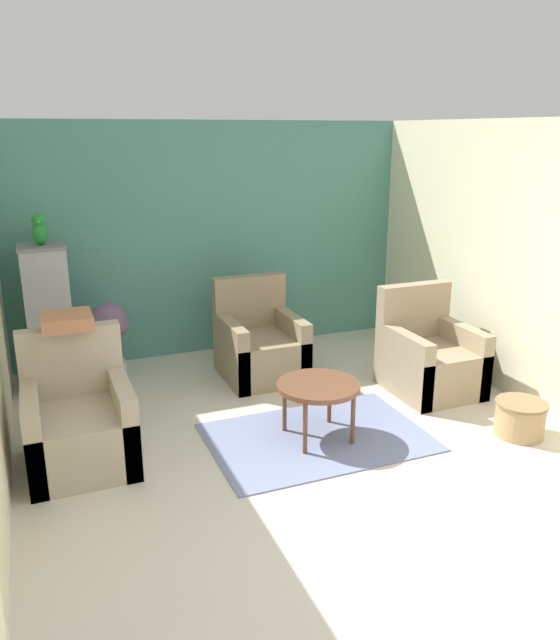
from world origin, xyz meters
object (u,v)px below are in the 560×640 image
wicker_basket (520,417)px  potted_plant (109,332)px  armchair_right (429,359)px  parrot (39,230)px  armchair_middle (260,347)px  coffee_table (318,389)px  birdcage (50,320)px  armchair_left (79,425)px

wicker_basket → potted_plant: bearing=140.1°
armchair_right → parrot: parrot is taller
armchair_middle → potted_plant: bearing=162.6°
coffee_table → birdcage: bearing=134.8°
armchair_right → potted_plant: bearing=153.7°
coffee_table → parrot: bearing=134.8°
armchair_left → armchair_right: (3.17, 0.18, 0.00)m
coffee_table → potted_plant: (-1.36, 1.86, 0.07)m
armchair_right → wicker_basket: 1.08m
armchair_middle → wicker_basket: (1.50, -1.99, -0.15)m
coffee_table → armchair_left: armchair_left is taller
armchair_right → potted_plant: 3.07m
armchair_left → wicker_basket: (3.32, -0.88, -0.15)m
birdcage → parrot: bearing=90.0°
armchair_middle → potted_plant: armchair_middle is taller
birdcage → wicker_basket: bearing=-35.7°
armchair_middle → birdcage: birdcage is taller
coffee_table → birdcage: (-1.88, 1.89, 0.25)m
coffee_table → armchair_right: bearing=19.9°
coffee_table → armchair_right: armchair_right is taller
coffee_table → armchair_middle: 1.43m
wicker_basket → armchair_left: bearing=165.2°
potted_plant → wicker_basket: potted_plant is taller
armchair_left → armchair_right: 3.18m
armchair_left → birdcage: size_ratio=0.70×
armchair_left → armchair_middle: size_ratio=1.00×
parrot → potted_plant: 1.14m
coffee_table → potted_plant: 2.31m
armchair_right → armchair_left: bearing=-176.7°
wicker_basket → armchair_middle: bearing=127.1°
birdcage → potted_plant: 0.55m
coffee_table → birdcage: 2.68m
armchair_left → birdcage: 1.62m
armchair_right → wicker_basket: bearing=-82.1°
potted_plant → birdcage: bearing=176.8°
armchair_middle → coffee_table: bearing=-91.3°
parrot → potted_plant: parrot is taller
armchair_middle → potted_plant: (-1.39, 0.44, 0.19)m
armchair_right → wicker_basket: (0.15, -1.06, -0.15)m
birdcage → coffee_table: bearing=-45.2°
armchair_middle → parrot: parrot is taller
armchair_left → parrot: 1.99m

